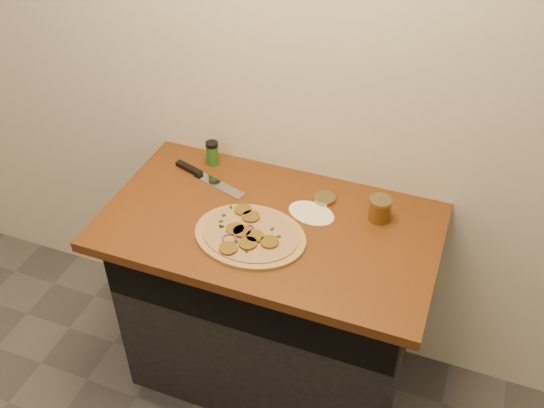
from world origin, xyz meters
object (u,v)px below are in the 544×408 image
at_px(chefs_knife, 203,176).
at_px(spice_shaker, 212,153).
at_px(pizza, 250,235).
at_px(salsa_jar, 380,209).

distance_m(chefs_knife, spice_shaker, 0.11).
height_order(pizza, chefs_knife, pizza).
relative_size(pizza, chefs_knife, 1.25).
xyz_separation_m(pizza, spice_shaker, (-0.30, 0.35, 0.04)).
height_order(chefs_knife, spice_shaker, spice_shaker).
xyz_separation_m(pizza, salsa_jar, (0.40, 0.25, 0.03)).
distance_m(salsa_jar, spice_shaker, 0.71).
xyz_separation_m(pizza, chefs_knife, (-0.30, 0.26, -0.00)).
distance_m(pizza, chefs_knife, 0.40).
distance_m(pizza, spice_shaker, 0.47).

